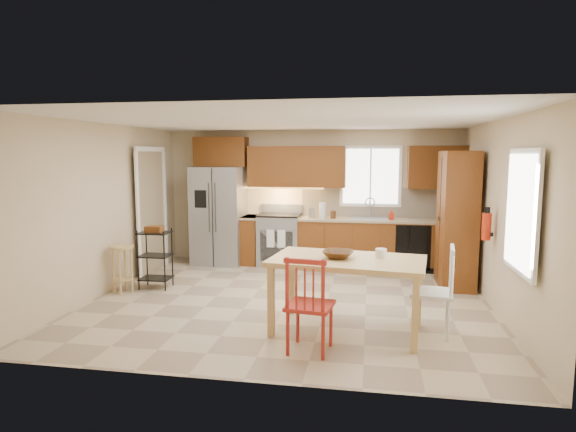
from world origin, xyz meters
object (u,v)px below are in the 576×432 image
(utility_cart, at_px, (155,259))
(pantry, at_px, (457,219))
(refrigerator, at_px, (219,215))
(chair_red, at_px, (310,304))
(table_bowl, at_px, (338,258))
(chair_white, at_px, (431,291))
(table_jar, at_px, (381,255))
(range_stove, at_px, (280,240))
(bar_stool, at_px, (123,269))
(soap_bottle, at_px, (392,215))
(fire_extinguisher, at_px, (486,226))
(dining_table, at_px, (347,295))

(utility_cart, bearing_deg, pantry, 9.21)
(refrigerator, xyz_separation_m, chair_red, (2.21, -3.83, -0.40))
(chair_red, height_order, table_bowl, chair_red)
(chair_white, height_order, table_jar, chair_white)
(range_stove, distance_m, bar_stool, 2.96)
(chair_red, distance_m, table_jar, 1.12)
(chair_red, relative_size, chair_white, 1.00)
(range_stove, distance_m, chair_red, 4.03)
(soap_bottle, xyz_separation_m, fire_extinguisher, (1.15, -1.95, 0.10))
(pantry, distance_m, utility_cart, 4.69)
(fire_extinguisher, bearing_deg, range_stove, 147.38)
(soap_bottle, distance_m, fire_extinguisher, 2.27)
(refrigerator, distance_m, dining_table, 4.11)
(fire_extinguisher, bearing_deg, refrigerator, 155.48)
(utility_cart, bearing_deg, range_stove, 48.10)
(pantry, distance_m, chair_white, 2.35)
(dining_table, distance_m, table_bowl, 0.45)
(refrigerator, distance_m, soap_bottle, 3.18)
(refrigerator, distance_m, table_jar, 4.25)
(refrigerator, height_order, chair_red, refrigerator)
(chair_red, distance_m, table_bowl, 0.78)
(range_stove, relative_size, pantry, 0.44)
(dining_table, distance_m, bar_stool, 3.51)
(bar_stool, height_order, utility_cart, utility_cart)
(dining_table, xyz_separation_m, table_jar, (0.38, 0.11, 0.47))
(refrigerator, bearing_deg, dining_table, -51.14)
(range_stove, height_order, chair_white, chair_white)
(soap_bottle, relative_size, utility_cart, 0.21)
(table_bowl, xyz_separation_m, table_jar, (0.49, 0.11, 0.03))
(table_bowl, bearing_deg, table_jar, 12.53)
(chair_white, height_order, bar_stool, chair_white)
(refrigerator, relative_size, fire_extinguisher, 5.06)
(chair_red, xyz_separation_m, utility_cart, (-2.64, 1.99, -0.05))
(pantry, bearing_deg, bar_stool, -165.85)
(dining_table, xyz_separation_m, utility_cart, (-2.99, 1.34, 0.03))
(range_stove, bearing_deg, fire_extinguisher, -32.62)
(dining_table, bearing_deg, soap_bottle, 86.49)
(soap_bottle, height_order, dining_table, soap_bottle)
(fire_extinguisher, height_order, bar_stool, fire_extinguisher)
(refrigerator, relative_size, bar_stool, 2.55)
(chair_white, height_order, table_bowl, chair_white)
(range_stove, xyz_separation_m, pantry, (2.98, -0.99, 0.59))
(soap_bottle, height_order, pantry, pantry)
(range_stove, xyz_separation_m, utility_cart, (-1.58, -1.90, -0.00))
(dining_table, height_order, bar_stool, dining_table)
(soap_bottle, xyz_separation_m, table_bowl, (-0.73, -3.15, -0.14))
(chair_red, xyz_separation_m, table_bowl, (0.24, 0.65, 0.35))
(fire_extinguisher, distance_m, chair_red, 2.88)
(chair_white, bearing_deg, soap_bottle, 13.69)
(pantry, relative_size, bar_stool, 2.94)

